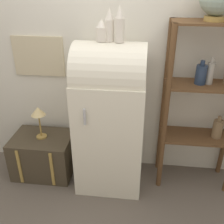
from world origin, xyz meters
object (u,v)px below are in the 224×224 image
refrigerator (110,116)px  vase_right (120,25)px  suitcase_trunk (44,154)px  desk_lamp (38,114)px  vase_center (109,26)px  vase_left (102,31)px

refrigerator → vase_right: vase_right is taller
suitcase_trunk → desk_lamp: bearing=56.8°
vase_right → vase_center: bearing=166.5°
vase_left → vase_right: 0.16m
suitcase_trunk → vase_right: bearing=-2.3°
refrigerator → desk_lamp: bearing=177.6°
suitcase_trunk → vase_center: (0.74, -0.01, 1.39)m
suitcase_trunk → desk_lamp: 0.51m
refrigerator → vase_right: bearing=-5.9°
vase_center → vase_right: (0.09, -0.02, 0.01)m
suitcase_trunk → vase_left: size_ratio=3.51×
suitcase_trunk → vase_right: (0.83, -0.03, 1.40)m
vase_right → desk_lamp: (-0.83, 0.04, -0.90)m
refrigerator → vase_left: bearing=172.6°
vase_right → desk_lamp: 1.22m
refrigerator → suitcase_trunk: 0.93m
vase_left → desk_lamp: bearing=178.2°
vase_center → vase_right: size_ratio=0.92×
vase_left → suitcase_trunk: bearing=178.7°
suitcase_trunk → vase_right: vase_right is taller
vase_center → refrigerator: bearing=-65.9°
suitcase_trunk → vase_left: (0.68, -0.02, 1.35)m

